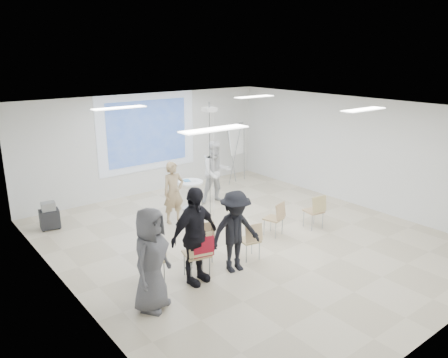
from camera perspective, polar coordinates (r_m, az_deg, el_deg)
floor at (r=10.24m, az=2.79°, el=-7.99°), size 8.00×9.00×0.10m
ceiling at (r=9.40m, az=3.05°, el=9.49°), size 8.00×9.00×0.10m
wall_back at (r=13.38m, az=-10.00°, el=4.58°), size 8.00×0.10×3.00m
wall_left at (r=7.80m, az=-20.25°, el=-4.70°), size 0.10×9.00×3.00m
wall_right at (r=12.67m, az=16.92°, el=3.47°), size 0.10×9.00×3.00m
projection_halo at (r=13.26m, az=-9.94°, el=6.02°), size 3.20×0.01×2.30m
projection_image at (r=13.24m, az=-9.91°, el=6.01°), size 2.60×0.01×1.90m
pedestal_table at (r=11.88m, az=-4.35°, el=-1.89°), size 0.80×0.80×0.83m
player_left at (r=10.92m, az=-6.63°, el=-1.24°), size 0.67×0.46×1.78m
player_right at (r=12.27m, az=-1.03°, el=1.30°), size 1.13×1.01×1.97m
controller_left at (r=11.13m, az=-6.57°, el=0.62°), size 0.05×0.13×0.04m
controller_right at (r=12.28m, az=-2.41°, el=2.95°), size 0.08×0.14×0.04m
chair_far_left at (r=8.25m, az=-9.25°, el=-9.99°), size 0.53×0.55×0.91m
chair_left_mid at (r=8.26m, az=-3.39°, el=-9.40°), size 0.57×0.59×0.99m
chair_left_inner at (r=8.92m, az=-2.82°, el=-7.71°), size 0.54×0.56×0.90m
chair_center at (r=9.05m, az=3.56°, el=-7.70°), size 0.46×0.48×0.82m
chair_right_inner at (r=10.24m, az=6.84°, el=-4.84°), size 0.48×0.50×0.82m
chair_right_far at (r=10.79m, az=11.90°, el=-3.85°), size 0.47×0.50×0.86m
red_jacket at (r=8.11m, az=-2.73°, el=-8.83°), size 0.41×0.18×0.38m
laptop at (r=9.03m, az=-3.05°, el=-7.76°), size 0.39×0.33×0.03m
audience_left at (r=7.99m, az=-3.88°, el=-6.54°), size 1.35×0.94×2.13m
audience_mid at (r=8.44m, az=1.49°, el=-6.21°), size 1.29×0.84×1.86m
audience_outer at (r=7.31m, az=-9.55°, el=-9.57°), size 1.17×1.06×2.00m
flipchart_easel at (r=14.11m, az=1.65°, el=5.22°), size 0.84×0.65×1.97m
av_cart at (r=11.45m, az=-21.84°, el=-4.58°), size 0.50×0.42×0.67m
ceiling_projector at (r=10.67m, az=-1.90°, el=8.36°), size 0.30×0.25×3.00m
fluor_panel_nw at (r=10.01m, az=-13.54°, el=9.02°), size 1.20×0.30×0.02m
fluor_panel_ne at (r=12.22m, az=3.98°, el=10.67°), size 1.20×0.30×0.02m
fluor_panel_sw at (r=7.01m, az=-1.26°, el=6.51°), size 1.20×0.30×0.02m
fluor_panel_se at (r=9.92m, az=17.78°, el=8.64°), size 1.20×0.30×0.02m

